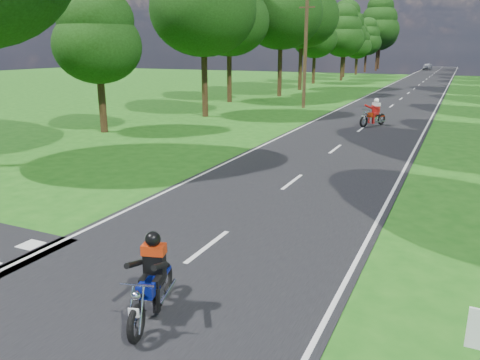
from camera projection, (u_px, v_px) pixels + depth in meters
The scene contains 8 objects.
ground at pixel (158, 285), 9.15m from camera, with size 160.00×160.00×0.00m, color #1C5914.
main_road at pixel (414, 89), 52.68m from camera, with size 7.00×140.00×0.02m, color black.
road_markings at pixel (411, 90), 51.10m from camera, with size 7.40×140.00×0.01m.
treeline at pixel (441, 16), 58.60m from camera, with size 40.00×115.35×14.78m.
telegraph_pole at pixel (305, 53), 34.87m from camera, with size 1.20×0.26×8.00m.
rider_near_blue at pixel (151, 277), 7.88m from camera, with size 0.59×1.77×1.48m, color navy, non-canonical shape.
rider_far_red at pixel (373, 112), 27.35m from camera, with size 0.65×1.95×1.62m, color #A1230C, non-canonical shape.
distant_car at pixel (427, 66), 98.88m from camera, with size 1.58×3.93×1.34m, color #BBBEC2.
Camera 1 is at (4.96, -6.78, 4.48)m, focal length 35.00 mm.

